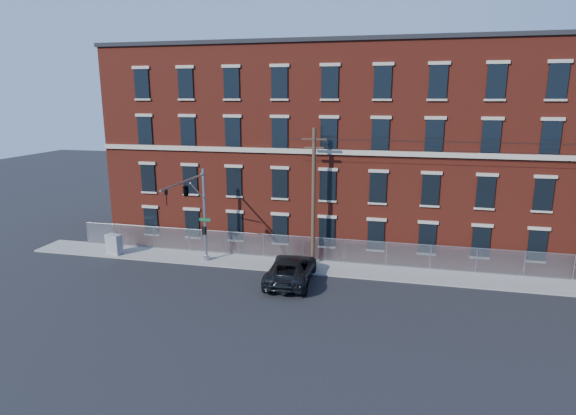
# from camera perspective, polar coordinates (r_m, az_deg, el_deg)

# --- Properties ---
(ground) EXTENTS (140.00, 140.00, 0.00)m
(ground) POSITION_cam_1_polar(r_m,az_deg,el_deg) (30.97, -2.57, -10.07)
(ground) COLOR black
(ground) RESTS_ON ground
(sidewalk) EXTENTS (65.00, 3.00, 0.12)m
(sidewalk) POSITION_cam_1_polar(r_m,az_deg,el_deg) (34.85, 19.37, -8.02)
(sidewalk) COLOR gray
(sidewalk) RESTS_ON ground
(mill_building) EXTENTS (55.30, 14.32, 16.30)m
(mill_building) POSITION_cam_1_polar(r_m,az_deg,el_deg) (41.73, 18.96, 6.88)
(mill_building) COLOR maroon
(mill_building) RESTS_ON ground
(chain_link_fence) EXTENTS (59.06, 0.06, 1.85)m
(chain_link_fence) POSITION_cam_1_polar(r_m,az_deg,el_deg) (35.74, 19.28, -5.79)
(chain_link_fence) COLOR #A5A8AD
(chain_link_fence) RESTS_ON ground
(traffic_signal_mast) EXTENTS (0.90, 6.75, 7.00)m
(traffic_signal_mast) POSITION_cam_1_polar(r_m,az_deg,el_deg) (33.31, -11.65, 1.07)
(traffic_signal_mast) COLOR #9EA0A5
(traffic_signal_mast) RESTS_ON ground
(utility_pole_near) EXTENTS (1.80, 0.28, 10.00)m
(utility_pole_near) POSITION_cam_1_polar(r_m,az_deg,el_deg) (34.18, 3.09, 1.55)
(utility_pole_near) COLOR #4A3525
(utility_pole_near) RESTS_ON ground
(pickup_truck) EXTENTS (3.09, 6.32, 1.73)m
(pickup_truck) POSITION_cam_1_polar(r_m,az_deg,el_deg) (32.25, 0.37, -7.44)
(pickup_truck) COLOR black
(pickup_truck) RESTS_ON ground
(utility_cabinet) EXTENTS (1.39, 0.93, 1.59)m
(utility_cabinet) POSITION_cam_1_polar(r_m,az_deg,el_deg) (39.77, -20.21, -4.17)
(utility_cabinet) COLOR gray
(utility_cabinet) RESTS_ON sidewalk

